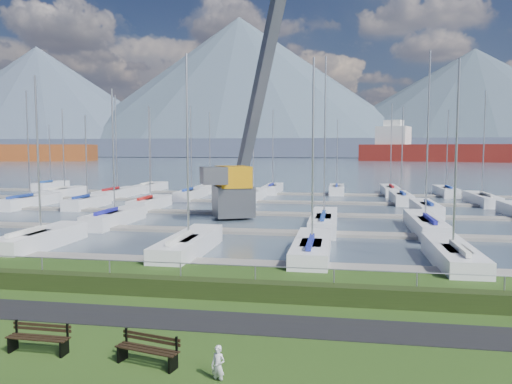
% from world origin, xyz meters
% --- Properties ---
extents(path, '(160.00, 2.00, 0.04)m').
position_xyz_m(path, '(0.00, -3.00, 0.01)').
color(path, black).
rests_on(path, grass).
extents(water, '(800.00, 540.00, 0.20)m').
position_xyz_m(water, '(0.00, 260.00, -0.40)').
color(water, '#425060').
extents(hedge, '(80.00, 0.70, 0.70)m').
position_xyz_m(hedge, '(0.00, -0.40, 0.35)').
color(hedge, '#212F11').
rests_on(hedge, grass).
extents(fence, '(80.00, 0.04, 0.04)m').
position_xyz_m(fence, '(0.00, 0.00, 1.20)').
color(fence, '#999CA1').
rests_on(fence, grass).
extents(foothill, '(900.00, 80.00, 12.00)m').
position_xyz_m(foothill, '(0.00, 330.00, 6.00)').
color(foothill, '#49526A').
rests_on(foothill, water).
extents(mountains, '(1190.00, 360.00, 115.00)m').
position_xyz_m(mountains, '(7.35, 404.62, 46.68)').
color(mountains, '#425161').
rests_on(mountains, water).
extents(docks, '(90.00, 41.60, 0.25)m').
position_xyz_m(docks, '(0.00, 26.00, -0.22)').
color(docks, gray).
rests_on(docks, water).
extents(bench_left, '(1.81, 0.46, 0.85)m').
position_xyz_m(bench_left, '(-3.09, -6.24, 0.42)').
color(bench_left, black).
rests_on(bench_left, grass).
extents(bench_right, '(1.85, 0.83, 0.85)m').
position_xyz_m(bench_right, '(0.23, -6.49, 0.42)').
color(bench_right, black).
rests_on(bench_right, grass).
extents(person, '(0.44, 0.36, 1.03)m').
position_xyz_m(person, '(2.27, -7.05, 0.52)').
color(person, silver).
rests_on(person, grass).
extents(crane, '(7.95, 12.82, 22.35)m').
position_xyz_m(crane, '(-3.41, 24.31, 5.33)').
color(crane, '#505257').
rests_on(crane, water).
extents(cargo_ship_mid, '(95.37, 47.34, 21.50)m').
position_xyz_m(cargo_ship_mid, '(57.17, 218.89, 3.59)').
color(cargo_ship_mid, maroon).
rests_on(cargo_ship_mid, water).
extents(sailboat_fleet, '(75.12, 49.05, 13.49)m').
position_xyz_m(sailboat_fleet, '(-1.06, 28.13, 5.38)').
color(sailboat_fleet, '#1E349A').
rests_on(sailboat_fleet, water).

